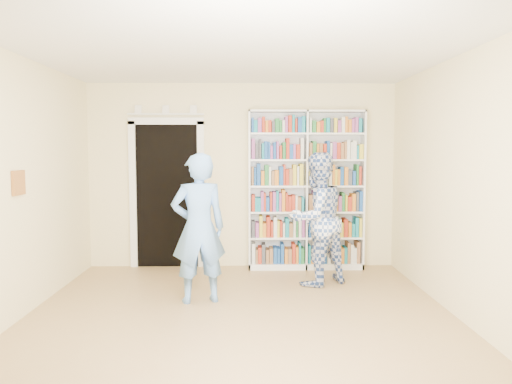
% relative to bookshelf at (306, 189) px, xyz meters
% --- Properties ---
extents(floor, '(5.00, 5.00, 0.00)m').
position_rel_bookshelf_xyz_m(floor, '(-0.93, -2.34, -1.16)').
color(floor, '#A47D4F').
rests_on(floor, ground).
extents(ceiling, '(5.00, 5.00, 0.00)m').
position_rel_bookshelf_xyz_m(ceiling, '(-0.93, -2.34, 1.54)').
color(ceiling, white).
rests_on(ceiling, wall_back).
extents(wall_back, '(4.50, 0.00, 4.50)m').
position_rel_bookshelf_xyz_m(wall_back, '(-0.93, 0.16, 0.19)').
color(wall_back, beige).
rests_on(wall_back, floor).
extents(wall_left, '(0.00, 5.00, 5.00)m').
position_rel_bookshelf_xyz_m(wall_left, '(-3.18, -2.34, 0.19)').
color(wall_left, beige).
rests_on(wall_left, floor).
extents(wall_right, '(0.00, 5.00, 5.00)m').
position_rel_bookshelf_xyz_m(wall_right, '(1.32, -2.34, 0.19)').
color(wall_right, beige).
rests_on(wall_right, floor).
extents(bookshelf, '(1.67, 0.31, 2.30)m').
position_rel_bookshelf_xyz_m(bookshelf, '(0.00, 0.00, 0.00)').
color(bookshelf, white).
rests_on(bookshelf, floor).
extents(doorway, '(1.10, 0.08, 2.43)m').
position_rel_bookshelf_xyz_m(doorway, '(-2.03, 0.13, 0.02)').
color(doorway, black).
rests_on(doorway, floor).
extents(wall_art, '(0.03, 0.25, 0.25)m').
position_rel_bookshelf_xyz_m(wall_art, '(-3.16, -2.14, 0.24)').
color(wall_art, brown).
rests_on(wall_art, wall_left).
extents(man_blue, '(0.70, 0.56, 1.70)m').
position_rel_bookshelf_xyz_m(man_blue, '(-1.40, -1.61, -0.31)').
color(man_blue, '#6498E0').
rests_on(man_blue, floor).
extents(man_plaid, '(1.04, 0.99, 1.70)m').
position_rel_bookshelf_xyz_m(man_plaid, '(0.03, -0.89, -0.31)').
color(man_plaid, '#2E4B8F').
rests_on(man_plaid, floor).
extents(paper_sheet, '(0.19, 0.10, 0.29)m').
position_rel_bookshelf_xyz_m(paper_sheet, '(0.11, -1.07, -0.17)').
color(paper_sheet, white).
rests_on(paper_sheet, man_plaid).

